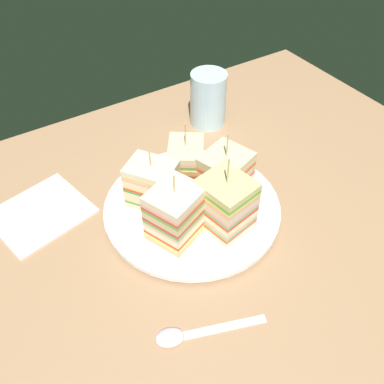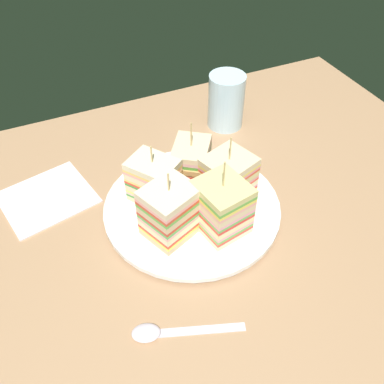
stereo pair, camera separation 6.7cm
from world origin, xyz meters
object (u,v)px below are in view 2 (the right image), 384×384
(sandwich_wedge_2, at_px, (170,211))
(sandwich_wedge_3, at_px, (221,207))
(sandwich_wedge_1, at_px, (154,180))
(napkin, at_px, (47,197))
(sandwich_wedge_0, at_px, (191,163))
(chip_pile, at_px, (199,199))
(sandwich_wedge_4, at_px, (226,176))
(plate, at_px, (192,208))
(drinking_glass, at_px, (226,104))
(spoon, at_px, (160,332))

(sandwich_wedge_2, bearing_deg, sandwich_wedge_3, -39.90)
(sandwich_wedge_1, relative_size, napkin, 0.74)
(sandwich_wedge_0, distance_m, chip_pile, 0.07)
(sandwich_wedge_3, height_order, sandwich_wedge_4, sandwich_wedge_3)
(plate, height_order, drinking_glass, drinking_glass)
(napkin, bearing_deg, sandwich_wedge_2, 134.09)
(sandwich_wedge_1, xyz_separation_m, sandwich_wedge_4, (-0.11, 0.04, -0.00))
(sandwich_wedge_1, bearing_deg, sandwich_wedge_2, -38.03)
(napkin, bearing_deg, sandwich_wedge_0, 163.23)
(sandwich_wedge_1, bearing_deg, napkin, -153.77)
(plate, distance_m, sandwich_wedge_3, 0.08)
(chip_pile, bearing_deg, sandwich_wedge_3, 101.64)
(sandwich_wedge_1, xyz_separation_m, drinking_glass, (-0.22, -0.16, -0.01))
(sandwich_wedge_3, relative_size, chip_pile, 1.74)
(chip_pile, distance_m, napkin, 0.27)
(sandwich_wedge_1, height_order, spoon, sandwich_wedge_1)
(sandwich_wedge_1, relative_size, sandwich_wedge_3, 0.81)
(sandwich_wedge_3, bearing_deg, sandwich_wedge_0, -12.86)
(sandwich_wedge_0, distance_m, spoon, 0.29)
(sandwich_wedge_4, height_order, spoon, sandwich_wedge_4)
(plate, relative_size, sandwich_wedge_0, 2.48)
(drinking_glass, bearing_deg, chip_pile, 52.96)
(sandwich_wedge_0, relative_size, sandwich_wedge_4, 0.99)
(napkin, bearing_deg, chip_pile, 148.69)
(sandwich_wedge_2, distance_m, napkin, 0.24)
(napkin, bearing_deg, spoon, 105.89)
(sandwich_wedge_2, xyz_separation_m, sandwich_wedge_3, (-0.07, 0.02, 0.00))
(spoon, relative_size, drinking_glass, 1.32)
(sandwich_wedge_1, distance_m, sandwich_wedge_3, 0.12)
(sandwich_wedge_0, height_order, sandwich_wedge_2, sandwich_wedge_2)
(napkin, bearing_deg, drinking_glass, -169.60)
(sandwich_wedge_2, distance_m, chip_pile, 0.08)
(plate, xyz_separation_m, napkin, (0.22, -0.13, -0.01))
(sandwich_wedge_4, relative_size, chip_pile, 1.55)
(sandwich_wedge_0, bearing_deg, drinking_glass, 169.92)
(sandwich_wedge_4, xyz_separation_m, napkin, (0.28, -0.13, -0.05))
(sandwich_wedge_0, xyz_separation_m, sandwich_wedge_3, (0.00, 0.12, 0.01))
(sandwich_wedge_3, relative_size, napkin, 0.91)
(sandwich_wedge_3, relative_size, sandwich_wedge_4, 1.12)
(napkin, distance_m, drinking_glass, 0.39)
(chip_pile, bearing_deg, drinking_glass, -127.04)
(sandwich_wedge_0, xyz_separation_m, spoon, (0.15, 0.24, -0.05))
(sandwich_wedge_4, height_order, chip_pile, sandwich_wedge_4)
(napkin, relative_size, drinking_glass, 1.31)
(chip_pile, relative_size, drinking_glass, 0.68)
(spoon, xyz_separation_m, napkin, (0.09, -0.31, -0.00))
(plate, xyz_separation_m, spoon, (0.13, 0.18, -0.01))
(spoon, bearing_deg, chip_pile, -108.59)
(plate, distance_m, sandwich_wedge_2, 0.08)
(plate, relative_size, napkin, 2.00)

